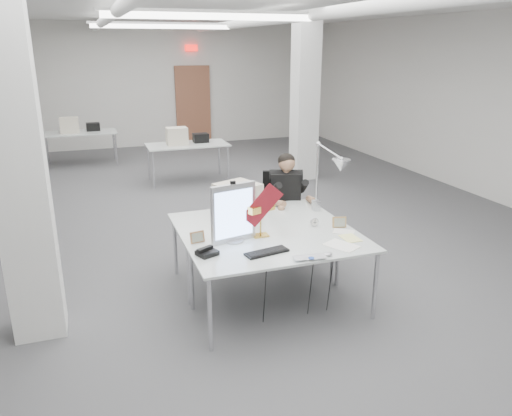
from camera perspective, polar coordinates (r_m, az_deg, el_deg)
The scene contains 23 objects.
room_shell at distance 7.11m, azimuth -4.71°, elevation 10.53°, with size 10.04×14.04×3.24m.
desk_main at distance 4.92m, azimuth 3.04°, elevation -4.47°, with size 1.80×0.90×0.03m, color silver.
desk_second at distance 5.70m, azimuth -0.37°, elevation -1.19°, with size 1.80×0.90×0.03m, color silver.
bg_desk_a at distance 10.06m, azimuth -7.86°, elevation 7.18°, with size 1.60×0.80×0.03m, color silver.
bg_desk_b at distance 12.04m, azimuth -19.50°, elevation 8.11°, with size 1.60×0.80×0.03m, color silver.
filing_cabinet at distance 13.61m, azimuth -26.71°, elevation 7.67°, with size 0.45×0.55×1.20m, color gray.
office_chair at distance 6.52m, azimuth 3.26°, elevation -0.71°, with size 0.52×0.52×1.05m, color black, non-canonical shape.
seated_person at distance 6.37m, azimuth 3.49°, elevation 2.34°, with size 0.48×0.60×0.90m, color black, non-canonical shape.
monitor at distance 4.92m, azimuth -2.61°, elevation -0.58°, with size 0.48×0.05×0.59m, color #B5B5BA.
pennant at distance 4.96m, azimuth 0.71°, elevation 0.30°, with size 0.44×0.01×0.18m, color maroon.
keyboard at distance 4.73m, azimuth 1.24°, elevation -5.08°, with size 0.43×0.14×0.02m, color black.
laptop at distance 4.60m, azimuth 6.34°, elevation -5.89°, with size 0.31×0.20×0.02m, color silver.
mouse at distance 4.71m, azimuth 8.20°, elevation -5.27°, with size 0.09×0.06×0.04m, color #B2B2B7.
bankers_lamp at distance 5.08m, azimuth 0.52°, elevation -1.30°, with size 0.33×0.13×0.37m, color gold, non-canonical shape.
desk_phone at distance 4.71m, azimuth -5.61°, elevation -5.13°, with size 0.18×0.16×0.04m, color black.
picture_frame_left at distance 5.00m, azimuth -6.73°, elevation -3.32°, with size 0.15×0.01×0.12m, color #B57A4E.
picture_frame_right at distance 5.44m, azimuth 9.50°, elevation -1.60°, with size 0.15×0.01×0.12m, color tan.
desk_clock at distance 5.45m, azimuth 6.67°, elevation -1.56°, with size 0.09×0.09×0.03m, color #B3B4B8.
paper_stack_a at distance 4.98m, azimuth 9.74°, elevation -4.25°, with size 0.22×0.31×0.01m, color white.
paper_stack_b at distance 5.17m, azimuth 10.72°, elevation -3.40°, with size 0.16×0.23×0.01m, color #F5F392.
paper_stack_c at distance 5.34m, azimuth 10.02°, elevation -2.69°, with size 0.22×0.15×0.01m, color white.
beige_monitor at distance 5.61m, azimuth -2.10°, elevation 0.78°, with size 0.43×0.40×0.40m, color beige.
architect_lamp at distance 5.66m, azimuth 8.10°, elevation 2.81°, with size 0.21×0.62×0.79m, color silver, non-canonical shape.
Camera 1 is at (-1.74, -6.69, 2.63)m, focal length 35.00 mm.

